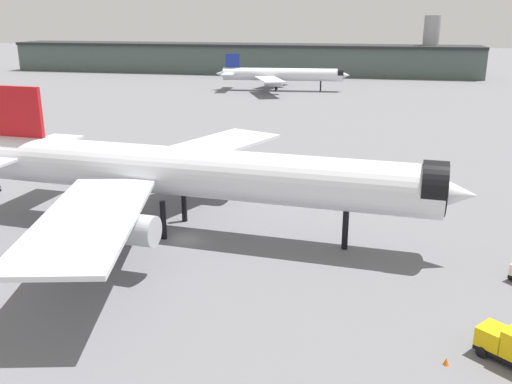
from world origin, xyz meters
TOP-DOWN VIEW (x-y plane):
  - ground at (0.00, 0.00)m, footprint 900.00×900.00m
  - airliner_near_gate at (0.08, 2.83)m, footprint 66.96×60.91m
  - airliner_far_taxiway at (-9.68, 143.32)m, footprint 49.36×45.00m
  - terminal_building at (-37.74, 202.54)m, footprint 220.16×24.97m
  - traffic_cone_wingtip at (28.45, -20.77)m, footprint 0.48×0.48m

SIDE VIEW (x-z plane):
  - ground at x=0.00m, z-range 0.00..0.00m
  - traffic_cone_wingtip at x=28.45m, z-range 0.00..0.60m
  - airliner_far_taxiway at x=-9.68m, z-range -0.78..12.32m
  - terminal_building at x=-37.74m, z-range -6.17..20.29m
  - airliner_near_gate at x=0.08m, z-range -1.06..16.64m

